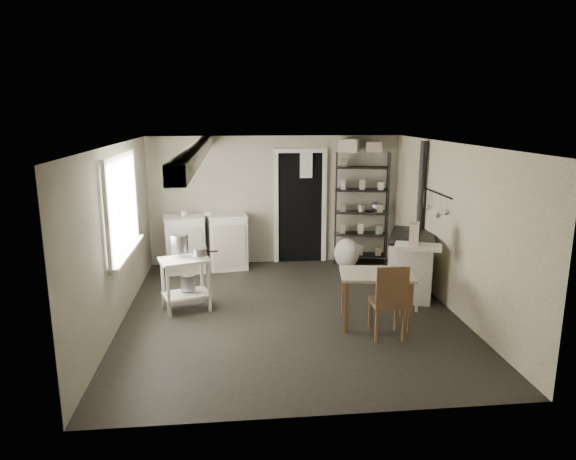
{
  "coord_description": "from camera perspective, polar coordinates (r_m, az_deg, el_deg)",
  "views": [
    {
      "loc": [
        -0.73,
        -6.62,
        2.7
      ],
      "look_at": [
        0.0,
        0.3,
        1.1
      ],
      "focal_mm": 32.0,
      "sensor_mm": 36.0,
      "label": 1
    }
  ],
  "objects": [
    {
      "name": "stockpot",
      "position": [
        7.19,
        -11.97,
        -1.5
      ],
      "size": [
        0.24,
        0.24,
        0.26
      ],
      "primitive_type": "cylinder",
      "rotation": [
        0.0,
        0.0,
        -0.01
      ],
      "color": "#ABAAAD",
      "rests_on": "prep_table"
    },
    {
      "name": "floor_crock",
      "position": [
        7.49,
        12.31,
        -7.88
      ],
      "size": [
        0.15,
        0.15,
        0.16
      ],
      "primitive_type": "cylinder",
      "rotation": [
        0.0,
        0.0,
        -0.19
      ],
      "color": "silver",
      "rests_on": "ground"
    },
    {
      "name": "work_table",
      "position": [
        6.77,
        9.72,
        -7.29
      ],
      "size": [
        1.0,
        0.77,
        0.7
      ],
      "primitive_type": null,
      "rotation": [
        0.0,
        0.0,
        -0.14
      ],
      "color": "beige",
      "rests_on": "ground"
    },
    {
      "name": "bucket",
      "position": [
        7.32,
        -11.06,
        -5.73
      ],
      "size": [
        0.22,
        0.22,
        0.22
      ],
      "primitive_type": "cylinder",
      "rotation": [
        0.0,
        0.0,
        0.09
      ],
      "color": "#ABAAAD",
      "rests_on": "prep_table"
    },
    {
      "name": "mixing_bowl",
      "position": [
        8.93,
        -8.88,
        1.51
      ],
      "size": [
        0.31,
        0.31,
        0.07
      ],
      "primitive_type": "imported",
      "rotation": [
        0.0,
        0.0,
        0.15
      ],
      "color": "silver",
      "rests_on": "base_cabinets"
    },
    {
      "name": "ceiling",
      "position": [
        6.67,
        0.27,
        9.51
      ],
      "size": [
        5.0,
        5.0,
        0.0
      ],
      "primitive_type": "plane",
      "rotation": [
        3.14,
        0.0,
        0.0
      ],
      "color": "silver",
      "rests_on": "wall_back"
    },
    {
      "name": "shelf_rack",
      "position": [
        9.37,
        8.14,
        2.05
      ],
      "size": [
        1.01,
        0.56,
        2.02
      ],
      "primitive_type": null,
      "rotation": [
        0.0,
        0.0,
        -0.2
      ],
      "color": "black",
      "rests_on": "ground"
    },
    {
      "name": "saucepan",
      "position": [
        7.07,
        -9.76,
        -2.4
      ],
      "size": [
        0.23,
        0.23,
        0.11
      ],
      "primitive_type": "cylinder",
      "rotation": [
        0.0,
        0.0,
        0.24
      ],
      "color": "#ABAAAD",
      "rests_on": "prep_table"
    },
    {
      "name": "shelf_jar",
      "position": [
        9.25,
        6.18,
        4.54
      ],
      "size": [
        0.11,
        0.11,
        0.18
      ],
      "primitive_type": "imported",
      "rotation": [
        0.0,
        0.0,
        -0.43
      ],
      "color": "silver",
      "rests_on": "shelf_rack"
    },
    {
      "name": "side_ledge",
      "position": [
        7.27,
        14.05,
        -5.64
      ],
      "size": [
        0.7,
        0.55,
        0.96
      ],
      "primitive_type": null,
      "rotation": [
        0.0,
        0.0,
        -0.39
      ],
      "color": "silver",
      "rests_on": "ground"
    },
    {
      "name": "window",
      "position": [
        7.08,
        -18.09,
        2.56
      ],
      "size": [
        0.12,
        1.76,
        1.28
      ],
      "primitive_type": null,
      "color": "silver",
      "rests_on": "wall_left"
    },
    {
      "name": "wall_left",
      "position": [
        6.97,
        -18.46,
        -0.58
      ],
      "size": [
        0.02,
        5.0,
        2.3
      ],
      "primitive_type": "cube",
      "color": "#A7A28F",
      "rests_on": "ground"
    },
    {
      "name": "floor",
      "position": [
        7.19,
        0.25,
        -9.12
      ],
      "size": [
        5.0,
        5.0,
        0.0
      ],
      "primitive_type": "plane",
      "color": "black",
      "rests_on": "ground"
    },
    {
      "name": "base_cabinets",
      "position": [
        9.1,
        -9.08,
        -1.48
      ],
      "size": [
        1.54,
        0.84,
        0.96
      ],
      "primitive_type": null,
      "rotation": [
        0.0,
        0.0,
        0.15
      ],
      "color": "beige",
      "rests_on": "ground"
    },
    {
      "name": "utensil_rail",
      "position": [
        7.87,
        15.87,
        4.05
      ],
      "size": [
        0.06,
        1.2,
        0.44
      ],
      "primitive_type": null,
      "color": "#ABAAAD",
      "rests_on": "wall_right"
    },
    {
      "name": "wallpaper_panel",
      "position": [
        7.42,
        17.73,
        0.26
      ],
      "size": [
        0.01,
        5.0,
        2.3
      ],
      "primitive_type": null,
      "color": "beige",
      "rests_on": "wall_right"
    },
    {
      "name": "table_cup",
      "position": [
        6.66,
        12.05,
        -3.85
      ],
      "size": [
        0.12,
        0.12,
        0.1
      ],
      "primitive_type": "imported",
      "rotation": [
        0.0,
        0.0,
        0.18
      ],
      "color": "silver",
      "rests_on": "work_table"
    },
    {
      "name": "prep_table",
      "position": [
        7.26,
        -11.28,
        -5.77
      ],
      "size": [
        0.77,
        0.65,
        0.75
      ],
      "primitive_type": null,
      "rotation": [
        0.0,
        0.0,
        0.32
      ],
      "color": "silver",
      "rests_on": "ground"
    },
    {
      "name": "storage_box_a",
      "position": [
        9.15,
        6.76,
        8.53
      ],
      "size": [
        0.41,
        0.39,
        0.23
      ],
      "primitive_type": "cube",
      "rotation": [
        0.0,
        0.0,
        -0.39
      ],
      "color": "beige",
      "rests_on": "shelf_rack"
    },
    {
      "name": "storage_box_b",
      "position": [
        9.24,
        9.41,
        8.37
      ],
      "size": [
        0.3,
        0.29,
        0.17
      ],
      "primitive_type": "cube",
      "rotation": [
        0.0,
        0.0,
        -0.15
      ],
      "color": "beige",
      "rests_on": "shelf_rack"
    },
    {
      "name": "wall_front",
      "position": [
        4.46,
        3.79,
        -7.39
      ],
      "size": [
        4.5,
        0.02,
        2.3
      ],
      "primitive_type": "cube",
      "color": "#A7A28F",
      "rests_on": "ground"
    },
    {
      "name": "wall_back",
      "position": [
        9.28,
        -1.42,
        3.32
      ],
      "size": [
        4.5,
        0.02,
        2.3
      ],
      "primitive_type": "cube",
      "color": "#A7A28F",
      "rests_on": "ground"
    },
    {
      "name": "wall_right",
      "position": [
        7.42,
        17.8,
        0.27
      ],
      "size": [
        0.02,
        5.0,
        2.3
      ],
      "primitive_type": "cube",
      "color": "#A7A28F",
      "rests_on": "ground"
    },
    {
      "name": "flour_sack",
      "position": [
        9.14,
        6.54,
        -2.75
      ],
      "size": [
        0.54,
        0.49,
        0.54
      ],
      "primitive_type": "ellipsoid",
      "rotation": [
        0.0,
        0.0,
        0.29
      ],
      "color": "silver",
      "rests_on": "ground"
    },
    {
      "name": "chair",
      "position": [
        6.4,
        11.0,
        -7.54
      ],
      "size": [
        0.4,
        0.42,
        0.95
      ],
      "primitive_type": null,
      "rotation": [
        0.0,
        0.0,
        -0.03
      ],
      "color": "brown",
      "rests_on": "ground"
    },
    {
      "name": "stove",
      "position": [
        8.03,
        13.54,
        -3.76
      ],
      "size": [
        1.02,
        1.31,
        0.9
      ],
      "primitive_type": null,
      "rotation": [
        0.0,
        0.0,
        -0.38
      ],
      "color": "beige",
      "rests_on": "ground"
    },
    {
      "name": "oats_box",
      "position": [
        7.12,
        13.8,
        -1.15
      ],
      "size": [
        0.19,
        0.23,
        0.3
      ],
      "primitive_type": "cube",
      "rotation": [
        0.0,
        0.0,
        -0.4
      ],
      "color": "beige",
      "rests_on": "side_ledge"
    },
    {
      "name": "stovepipe",
      "position": [
        8.25,
        14.65,
        4.79
      ],
      "size": [
        0.13,
        0.13,
        1.45
      ],
      "primitive_type": null,
      "rotation": [
        0.0,
        0.0,
        -0.21
      ],
      "color": "black",
      "rests_on": "stove"
    },
    {
      "name": "counter_cup",
      "position": [
        8.93,
        -11.51,
        1.5
      ],
      "size": [
        0.13,
        0.13,
        0.09
      ],
      "primitive_type": "imported",
      "rotation": [
        0.0,
        0.0,
        0.1
      ],
      "color": "silver",
      "rests_on": "base_cabinets"
    },
    {
      "name": "doorway",
      "position": [
        9.32,
        1.36,
        2.43
      ],
      "size": [
        0.96,
        0.1,
        2.08
      ],
      "primitive_type": null,
      "color": "silver",
      "rests_on": "ground"
    },
    {
      "name": "ceiling_beam",
      "position": [
        6.66,
        -10.17,
        8.44
      ],
      "size": [
        0.18,
        5.0,
        0.18
      ],
      "primitive_type": null,
      "color": "silver",
      "rests_on": "ceiling"
    }
  ]
}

